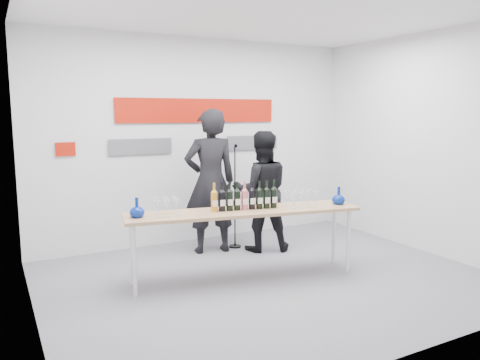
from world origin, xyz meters
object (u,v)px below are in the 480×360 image
object	(u,v)px
presenter_left	(210,181)
presenter_right	(261,191)
tasting_table	(244,215)
mic_stand	(235,216)

from	to	relation	value
presenter_left	presenter_right	world-z (taller)	presenter_left
tasting_table	presenter_left	size ratio (longest dim) A/B	1.40
tasting_table	mic_stand	size ratio (longest dim) A/B	1.86
presenter_right	mic_stand	xyz separation A→B (m)	(-0.27, 0.28, -0.38)
presenter_left	mic_stand	bearing A→B (deg)	-166.98
presenter_right	mic_stand	bearing A→B (deg)	-25.52
presenter_left	mic_stand	world-z (taller)	presenter_left
presenter_left	presenter_right	size ratio (longest dim) A/B	1.18
tasting_table	mic_stand	xyz separation A→B (m)	(0.50, 1.17, -0.30)
presenter_right	mic_stand	world-z (taller)	presenter_right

